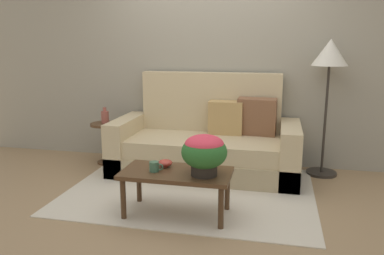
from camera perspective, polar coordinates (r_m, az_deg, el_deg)
The scene contains 11 objects.
ground_plane at distance 3.95m, azimuth -0.80°, elevation -10.25°, with size 14.00×14.00×0.00m, color #997A56.
wall_back at distance 4.95m, azimuth 2.84°, elevation 11.79°, with size 6.40×0.12×2.94m, color gray.
area_rug at distance 4.11m, azimuth -0.17°, elevation -9.20°, with size 2.51×1.88×0.01m, color beige.
couch at distance 4.61m, azimuth 2.29°, elevation -2.44°, with size 2.15×0.94×1.16m.
coffee_table at distance 3.45m, azimuth -2.30°, elevation -7.26°, with size 0.97×0.50×0.41m.
side_table at distance 5.04m, azimuth -12.61°, elevation -1.17°, with size 0.37×0.37×0.52m.
floor_lamp at distance 4.62m, azimuth 19.59°, elevation 8.96°, with size 0.40×0.40×1.56m.
potted_plant at distance 3.27m, azimuth 1.82°, elevation -3.55°, with size 0.39×0.39×0.35m.
coffee_mug at distance 3.43m, azimuth -5.55°, elevation -5.75°, with size 0.13×0.09×0.09m.
snack_bowl at distance 3.54m, azimuth -3.99°, elevation -5.22°, with size 0.13×0.13×0.07m.
table_vase at distance 5.00m, azimuth -12.69°, elevation 1.57°, with size 0.10×0.10×0.20m.
Camera 1 is at (0.86, -3.54, 1.52)m, focal length 36.21 mm.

